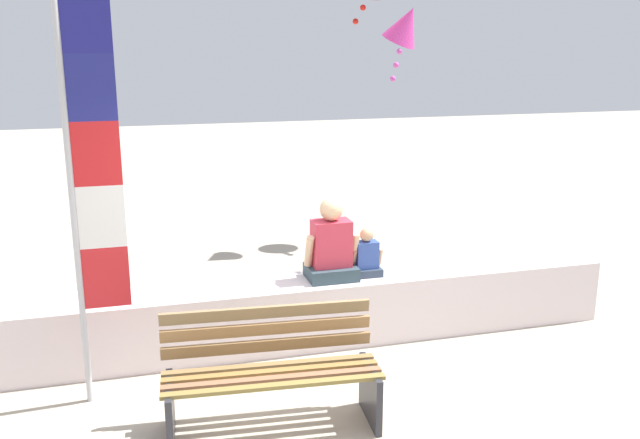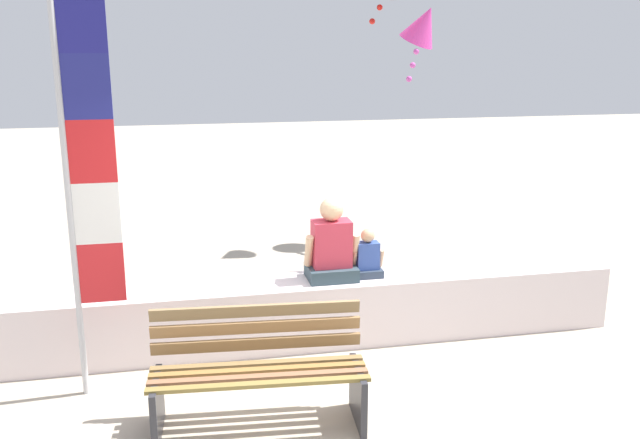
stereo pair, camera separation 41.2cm
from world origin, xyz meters
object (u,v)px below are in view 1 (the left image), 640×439
(person_adult, at_px, (331,247))
(person_child, at_px, (366,257))
(flag_banner, at_px, (88,174))
(park_bench, at_px, (271,374))
(kite_magenta, at_px, (406,25))

(person_adult, bearing_deg, person_child, 0.07)
(person_child, relative_size, flag_banner, 0.15)
(park_bench, relative_size, person_adult, 2.08)
(flag_banner, distance_m, kite_magenta, 5.78)
(flag_banner, bearing_deg, park_bench, -31.19)
(person_child, distance_m, kite_magenta, 4.26)
(person_adult, height_order, kite_magenta, kite_magenta)
(person_adult, distance_m, person_child, 0.38)
(park_bench, bearing_deg, person_child, 48.15)
(kite_magenta, bearing_deg, person_child, -117.43)
(person_child, height_order, kite_magenta, kite_magenta)
(park_bench, relative_size, kite_magenta, 1.54)
(park_bench, bearing_deg, kite_magenta, 57.65)
(person_adult, height_order, flag_banner, flag_banner)
(park_bench, xyz_separation_m, flag_banner, (-1.24, 0.75, 1.48))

